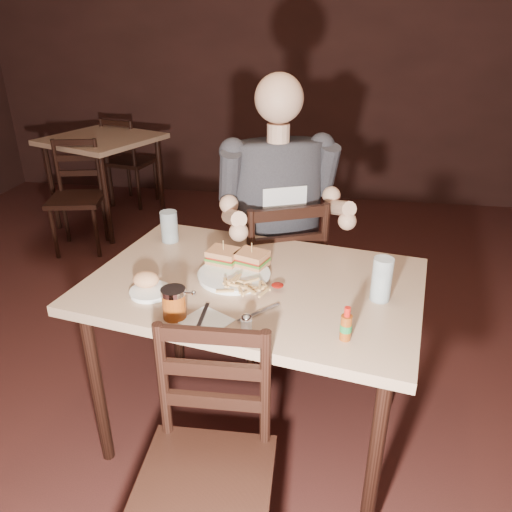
# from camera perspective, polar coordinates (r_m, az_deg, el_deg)

# --- Properties ---
(room_shell) EXTENTS (7.00, 7.00, 7.00)m
(room_shell) POSITION_cam_1_polar(r_m,az_deg,el_deg) (1.48, -7.29, 14.72)
(room_shell) COLOR black
(room_shell) RESTS_ON ground
(main_table) EXTENTS (1.36, 1.02, 0.77)m
(main_table) POSITION_cam_1_polar(r_m,az_deg,el_deg) (1.94, -0.24, -4.87)
(main_table) COLOR tan
(main_table) RESTS_ON ground
(bg_table) EXTENTS (1.04, 1.04, 0.77)m
(bg_table) POSITION_cam_1_polar(r_m,az_deg,el_deg) (4.46, -17.13, 11.77)
(bg_table) COLOR tan
(bg_table) RESTS_ON ground
(chair_far) EXTENTS (0.58, 0.60, 0.93)m
(chair_far) POSITION_cam_1_polar(r_m,az_deg,el_deg) (2.54, 2.18, -2.76)
(chair_far) COLOR black
(chair_far) RESTS_ON ground
(chair_near) EXTENTS (0.41, 0.45, 0.86)m
(chair_near) POSITION_cam_1_polar(r_m,az_deg,el_deg) (1.63, -5.92, -24.47)
(chair_near) COLOR black
(chair_near) RESTS_ON ground
(bg_chair_far) EXTENTS (0.46, 0.49, 0.84)m
(bg_chair_far) POSITION_cam_1_polar(r_m,az_deg,el_deg) (5.01, -14.08, 10.48)
(bg_chair_far) COLOR black
(bg_chair_far) RESTS_ON ground
(bg_chair_near) EXTENTS (0.47, 0.50, 0.83)m
(bg_chair_near) POSITION_cam_1_polar(r_m,az_deg,el_deg) (4.06, -19.88, 6.17)
(bg_chair_near) COLOR black
(bg_chair_near) RESTS_ON ground
(diner) EXTENTS (0.70, 0.64, 0.99)m
(diner) POSITION_cam_1_polar(r_m,az_deg,el_deg) (2.30, 2.76, 7.84)
(diner) COLOR #303036
(diner) RESTS_ON chair_far
(dinner_plate) EXTENTS (0.31, 0.31, 0.02)m
(dinner_plate) POSITION_cam_1_polar(r_m,az_deg,el_deg) (1.91, -2.52, -2.31)
(dinner_plate) COLOR white
(dinner_plate) RESTS_ON main_table
(sandwich_left) EXTENTS (0.14, 0.12, 0.10)m
(sandwich_left) POSITION_cam_1_polar(r_m,az_deg,el_deg) (1.98, -3.74, 0.49)
(sandwich_left) COLOR tan
(sandwich_left) RESTS_ON dinner_plate
(sandwich_right) EXTENTS (0.14, 0.13, 0.10)m
(sandwich_right) POSITION_cam_1_polar(r_m,az_deg,el_deg) (1.95, -0.49, 0.18)
(sandwich_right) COLOR tan
(sandwich_right) RESTS_ON dinner_plate
(fries_pile) EXTENTS (0.25, 0.20, 0.04)m
(fries_pile) POSITION_cam_1_polar(r_m,az_deg,el_deg) (1.80, -1.33, -3.36)
(fries_pile) COLOR tan
(fries_pile) RESTS_ON dinner_plate
(ketchup_dollop) EXTENTS (0.05, 0.05, 0.01)m
(ketchup_dollop) POSITION_cam_1_polar(r_m,az_deg,el_deg) (1.82, 2.48, -3.35)
(ketchup_dollop) COLOR maroon
(ketchup_dollop) RESTS_ON dinner_plate
(glass_left) EXTENTS (0.09, 0.09, 0.14)m
(glass_left) POSITION_cam_1_polar(r_m,az_deg,el_deg) (2.23, -9.88, 3.34)
(glass_left) COLOR silver
(glass_left) RESTS_ON main_table
(glass_right) EXTENTS (0.08, 0.08, 0.16)m
(glass_right) POSITION_cam_1_polar(r_m,az_deg,el_deg) (1.79, 14.18, -2.60)
(glass_right) COLOR silver
(glass_right) RESTS_ON main_table
(hot_sauce) EXTENTS (0.04, 0.04, 0.12)m
(hot_sauce) POSITION_cam_1_polar(r_m,az_deg,el_deg) (1.57, 10.28, -7.60)
(hot_sauce) COLOR #7B340E
(hot_sauce) RESTS_ON main_table
(salt_shaker) EXTENTS (0.04, 0.04, 0.06)m
(salt_shaker) POSITION_cam_1_polar(r_m,az_deg,el_deg) (1.58, -1.10, -7.87)
(salt_shaker) COLOR white
(salt_shaker) RESTS_ON main_table
(syrup_dispenser) EXTENTS (0.10, 0.10, 0.11)m
(syrup_dispenser) POSITION_cam_1_polar(r_m,az_deg,el_deg) (1.67, -9.35, -5.35)
(syrup_dispenser) COLOR #7B340E
(syrup_dispenser) RESTS_ON main_table
(napkin) EXTENTS (0.19, 0.19, 0.00)m
(napkin) POSITION_cam_1_polar(r_m,az_deg,el_deg) (1.66, -5.71, -7.40)
(napkin) COLOR white
(napkin) RESTS_ON main_table
(knife) EXTENTS (0.02, 0.22, 0.01)m
(knife) POSITION_cam_1_polar(r_m,az_deg,el_deg) (1.66, -6.34, -7.41)
(knife) COLOR silver
(knife) RESTS_ON napkin
(fork) EXTENTS (0.13, 0.14, 0.01)m
(fork) POSITION_cam_1_polar(r_m,az_deg,el_deg) (1.69, 0.33, -6.48)
(fork) COLOR silver
(fork) RESTS_ON napkin
(side_plate) EXTENTS (0.17, 0.17, 0.01)m
(side_plate) POSITION_cam_1_polar(r_m,az_deg,el_deg) (1.85, -11.97, -4.12)
(side_plate) COLOR white
(side_plate) RESTS_ON main_table
(bread_roll) EXTENTS (0.11, 0.10, 0.06)m
(bread_roll) POSITION_cam_1_polar(r_m,az_deg,el_deg) (1.87, -12.46, -2.62)
(bread_roll) COLOR tan
(bread_roll) RESTS_ON side_plate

